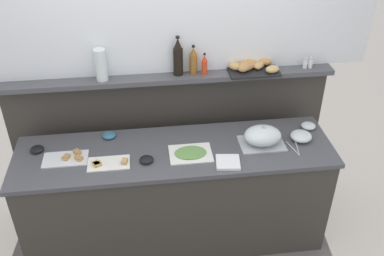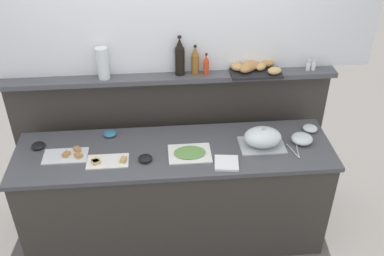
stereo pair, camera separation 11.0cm
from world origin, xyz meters
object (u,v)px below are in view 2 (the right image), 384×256
Objects in this scene: glass_bowl_large at (310,129)px; salt_shaker at (308,65)px; bread_basket at (254,68)px; napkin_stack at (227,163)px; condiment_bowl_red at (145,158)px; serving_tongs at (295,151)px; wine_bottle_dark at (180,57)px; serving_cloche at (263,138)px; vinegar_bottle_amber at (195,61)px; condiment_bowl_cream at (38,146)px; condiment_bowl_dark at (110,133)px; cold_cuts_platter at (190,153)px; sandwich_platter_side at (67,155)px; water_carafe at (103,63)px; hot_sauce_bottle at (206,65)px; sandwich_platter_front at (107,161)px; glass_bowl_medium at (302,139)px; pepper_shaker at (314,65)px.

salt_shaker reaches higher than glass_bowl_large.
napkin_stack is at bearing -114.80° from bread_basket.
condiment_bowl_red is at bearing 170.61° from napkin_stack.
wine_bottle_dark is at bearing 146.47° from serving_tongs.
serving_cloche reaches higher than glass_bowl_large.
serving_tongs is at bearing -22.05° from serving_cloche.
vinegar_bottle_amber is 0.75× the size of wine_bottle_dark.
condiment_bowl_cream is at bearing -171.68° from salt_shaker.
salt_shaker is (1.02, -0.02, -0.10)m from wine_bottle_dark.
condiment_bowl_cream is (-0.53, -0.12, -0.00)m from condiment_bowl_dark.
bread_basket reaches higher than cold_cuts_platter.
sandwich_platter_side is 0.90m from cold_cuts_platter.
serving_cloche reaches higher than napkin_stack.
cold_cuts_platter is 3.08× the size of condiment_bowl_cream.
hot_sauce_bottle is at bearing -0.05° from water_carafe.
wine_bottle_dark is at bearing 179.07° from salt_shaker.
hot_sauce_bottle is (0.77, 0.54, 0.47)m from sandwich_platter_front.
glass_bowl_medium is 0.14m from serving_tongs.
cold_cuts_platter is 1.27× the size of water_carafe.
sandwich_platter_front and sandwich_platter_side have the same top height.
serving_tongs is (-0.19, -0.26, -0.02)m from glass_bowl_large.
sandwich_platter_side is at bearing -166.90° from salt_shaker.
serving_tongs is at bearing -33.53° from wine_bottle_dark.
glass_bowl_medium is 1.02m from vinegar_bottle_amber.
condiment_bowl_cream is (-0.53, 0.23, 0.01)m from sandwich_platter_front.
sandwich_platter_front is at bearing -23.15° from condiment_bowl_cream.
hot_sauce_bottle is at bearing 13.98° from condiment_bowl_dark.
sandwich_platter_side is 1.25m from hot_sauce_bottle.
glass_bowl_large is 0.18m from glass_bowl_medium.
cold_cuts_platter is 0.95m from water_carafe.
sandwich_platter_front is at bearing -154.79° from bread_basket.
condiment_bowl_red is 1.12m from bread_basket.
condiment_bowl_cream is at bearing 156.85° from sandwich_platter_front.
condiment_bowl_dark is 1.20× the size of salt_shaker.
condiment_bowl_cream is at bearing 175.82° from serving_cloche.
napkin_stack is 1.95× the size of salt_shaker.
glass_bowl_large is (0.43, 0.17, -0.05)m from serving_cloche.
condiment_bowl_red is 0.59m from napkin_stack.
condiment_bowl_dark is at bearing 90.20° from sandwich_platter_front.
condiment_bowl_dark reaches higher than cold_cuts_platter.
pepper_shaker is (1.93, 0.44, 0.44)m from sandwich_platter_side.
serving_tongs is at bearing -110.54° from salt_shaker.
glass_bowl_large is (1.88, 0.17, 0.01)m from sandwich_platter_side.
pepper_shaker is at bearing -0.89° from wine_bottle_dark.
sandwich_platter_side is 3.72× the size of salt_shaker.
pepper_shaker is at bearing 0.00° from water_carafe.
condiment_bowl_dark is 0.61× the size of napkin_stack.
salt_shaker reaches higher than bread_basket.
serving_cloche reaches higher than condiment_bowl_cream.
salt_shaker is at bearing -1.31° from vinegar_bottle_amber.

